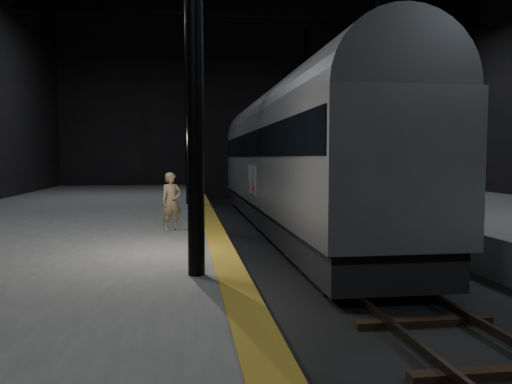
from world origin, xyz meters
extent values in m
plane|color=black|center=(0.00, 0.00, 0.00)|extent=(44.00, 44.00, 0.00)
cube|color=#535351|center=(-7.50, 0.00, 0.50)|extent=(9.00, 43.80, 1.00)
cube|color=olive|center=(-3.25, 0.00, 1.00)|extent=(0.50, 43.80, 0.01)
cube|color=#3F3328|center=(-0.72, 0.00, 0.17)|extent=(0.08, 43.00, 0.14)
cube|color=#3F3328|center=(0.72, 0.00, 0.17)|extent=(0.08, 43.00, 0.14)
cube|color=black|center=(0.00, 0.00, 0.06)|extent=(2.40, 42.00, 0.12)
cylinder|color=black|center=(-3.80, 8.00, 6.00)|extent=(0.26, 0.26, 10.00)
cylinder|color=black|center=(3.80, 8.00, 6.00)|extent=(0.26, 0.26, 10.00)
cylinder|color=black|center=(-3.80, 20.00, 6.00)|extent=(0.26, 0.26, 10.00)
cylinder|color=black|center=(3.80, 20.00, 6.00)|extent=(0.26, 0.26, 10.00)
cube|color=black|center=(0.00, 14.00, 10.00)|extent=(23.60, 0.15, 0.18)
cube|color=#919398|center=(0.00, 6.90, 2.61)|extent=(2.97, 20.45, 3.07)
cube|color=black|center=(0.00, 6.90, 0.69)|extent=(2.71, 20.04, 0.87)
cube|color=black|center=(0.00, 6.90, 3.32)|extent=(3.03, 20.14, 0.92)
cylinder|color=slate|center=(0.00, 6.90, 4.14)|extent=(2.91, 20.24, 2.91)
cube|color=black|center=(0.00, -0.25, 0.31)|extent=(1.84, 2.25, 0.36)
cube|color=black|center=(0.00, 14.06, 0.31)|extent=(1.84, 2.25, 0.36)
cube|color=silver|center=(-1.51, 5.88, 1.99)|extent=(0.04, 0.77, 1.07)
cube|color=silver|center=(-1.51, 7.11, 1.99)|extent=(0.04, 0.77, 1.07)
cylinder|color=red|center=(-1.53, 6.06, 1.74)|extent=(0.03, 0.27, 0.27)
cylinder|color=red|center=(-1.53, 7.29, 1.74)|extent=(0.03, 0.27, 0.27)
imported|color=#99825D|center=(-4.31, 0.84, 1.73)|extent=(0.63, 0.53, 1.46)
camera|label=1|loc=(-3.96, -11.74, 2.84)|focal=35.00mm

